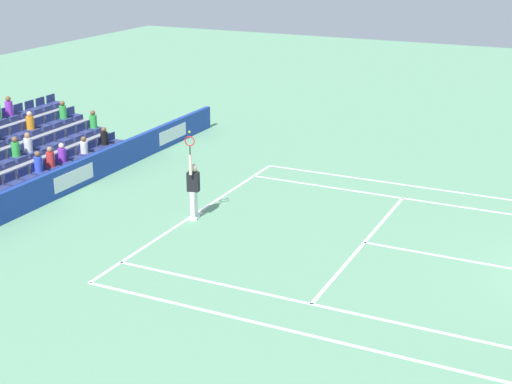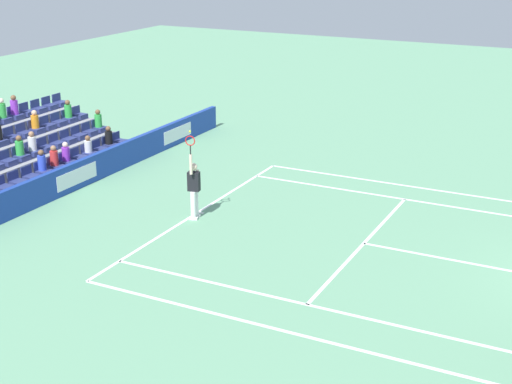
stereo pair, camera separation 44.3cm
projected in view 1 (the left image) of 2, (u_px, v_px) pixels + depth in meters
The scene contains 11 objects.
line_baseline at pixel (197, 213), 23.55m from camera, with size 10.97×0.10×0.01m, color white.
line_service at pixel (364, 242), 21.32m from camera, with size 8.23×0.10×0.01m, color white.
line_centre_service at pixel (479, 263), 20.02m from camera, with size 0.10×6.40×0.01m, color white.
line_singles_sideline_left at pixel (329, 308), 17.63m from camera, with size 0.10×11.89×0.01m, color white.
line_singles_sideline_right at pixel (416, 200), 24.64m from camera, with size 0.10×11.89×0.01m, color white.
line_doubles_sideline_left at pixel (308, 335), 16.47m from camera, with size 0.10×11.89×0.01m, color white.
line_doubles_sideline_right at pixel (426, 188), 25.80m from camera, with size 0.10×11.89×0.01m, color white.
line_centre_mark at pixel (200, 213), 23.51m from camera, with size 0.10×0.20×0.01m, color white.
sponsor_barrier at pixel (72, 177), 25.39m from camera, with size 19.14×0.22×0.96m.
tennis_player at pixel (193, 188), 22.74m from camera, with size 0.53×0.40×2.85m.
stadium_stand at pixel (5, 160), 26.52m from camera, with size 8.68×3.80×2.61m.
Camera 1 is at (19.04, -0.73, 8.46)m, focal length 52.47 mm.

